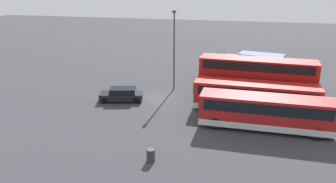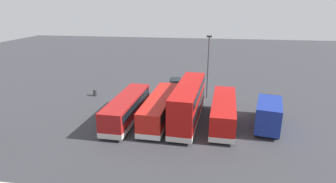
{
  "view_description": "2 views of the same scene",
  "coord_description": "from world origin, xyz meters",
  "px_view_note": "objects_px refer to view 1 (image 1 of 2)",
  "views": [
    {
      "loc": [
        33.96,
        9.14,
        12.59
      ],
      "look_at": [
        1.12,
        1.7,
        1.27
      ],
      "focal_mm": 36.93,
      "sensor_mm": 36.0,
      "label": 1
    },
    {
      "loc": [
        -3.88,
        40.14,
        13.29
      ],
      "look_at": [
        1.78,
        4.16,
        1.55
      ],
      "focal_mm": 29.44,
      "sensor_mm": 36.0,
      "label": 2
    }
  ],
  "objects_px": {
    "box_truck_blue": "(254,65)",
    "bus_single_deck_fourth": "(265,112)",
    "bus_single_deck_near_end": "(255,76)",
    "lamp_post_tall": "(174,45)",
    "bus_single_deck_third": "(256,96)",
    "waste_bin_yellow": "(151,155)",
    "car_hatchback_silver": "(122,95)",
    "bus_double_decker_second": "(256,79)"
  },
  "relations": [
    {
      "from": "box_truck_blue",
      "to": "bus_single_deck_fourth",
      "type": "bearing_deg",
      "value": 2.83
    },
    {
      "from": "bus_single_deck_near_end",
      "to": "lamp_post_tall",
      "type": "height_order",
      "value": "lamp_post_tall"
    },
    {
      "from": "bus_single_deck_third",
      "to": "waste_bin_yellow",
      "type": "bearing_deg",
      "value": -33.05
    },
    {
      "from": "car_hatchback_silver",
      "to": "lamp_post_tall",
      "type": "xyz_separation_m",
      "value": [
        -5.09,
        4.55,
        4.5
      ]
    },
    {
      "from": "bus_single_deck_fourth",
      "to": "waste_bin_yellow",
      "type": "bearing_deg",
      "value": -47.32
    },
    {
      "from": "bus_single_deck_near_end",
      "to": "waste_bin_yellow",
      "type": "bearing_deg",
      "value": -21.69
    },
    {
      "from": "bus_single_deck_third",
      "to": "waste_bin_yellow",
      "type": "relative_size",
      "value": 12.4
    },
    {
      "from": "bus_single_deck_third",
      "to": "bus_double_decker_second",
      "type": "bearing_deg",
      "value": 178.82
    },
    {
      "from": "bus_single_deck_fourth",
      "to": "car_hatchback_silver",
      "type": "relative_size",
      "value": 2.37
    },
    {
      "from": "bus_single_deck_near_end",
      "to": "waste_bin_yellow",
      "type": "xyz_separation_m",
      "value": [
        18.58,
        -7.39,
        -1.15
      ]
    },
    {
      "from": "box_truck_blue",
      "to": "lamp_post_tall",
      "type": "relative_size",
      "value": 0.87
    },
    {
      "from": "bus_double_decker_second",
      "to": "waste_bin_yellow",
      "type": "bearing_deg",
      "value": -26.9
    },
    {
      "from": "bus_single_deck_third",
      "to": "lamp_post_tall",
      "type": "bearing_deg",
      "value": -120.16
    },
    {
      "from": "bus_single_deck_fourth",
      "to": "bus_single_deck_near_end",
      "type": "bearing_deg",
      "value": -176.44
    },
    {
      "from": "bus_single_deck_fourth",
      "to": "waste_bin_yellow",
      "type": "height_order",
      "value": "bus_single_deck_fourth"
    },
    {
      "from": "bus_single_deck_fourth",
      "to": "car_hatchback_silver",
      "type": "distance_m",
      "value": 14.98
    },
    {
      "from": "bus_double_decker_second",
      "to": "box_truck_blue",
      "type": "relative_size",
      "value": 1.52
    },
    {
      "from": "bus_single_deck_third",
      "to": "waste_bin_yellow",
      "type": "height_order",
      "value": "bus_single_deck_third"
    },
    {
      "from": "bus_double_decker_second",
      "to": "lamp_post_tall",
      "type": "height_order",
      "value": "lamp_post_tall"
    },
    {
      "from": "bus_double_decker_second",
      "to": "box_truck_blue",
      "type": "distance_m",
      "value": 8.98
    },
    {
      "from": "bus_single_deck_fourth",
      "to": "car_hatchback_silver",
      "type": "bearing_deg",
      "value": -105.43
    },
    {
      "from": "bus_double_decker_second",
      "to": "box_truck_blue",
      "type": "height_order",
      "value": "bus_double_decker_second"
    },
    {
      "from": "box_truck_blue",
      "to": "waste_bin_yellow",
      "type": "xyz_separation_m",
      "value": [
        23.5,
        -7.29,
        -1.23
      ]
    },
    {
      "from": "bus_double_decker_second",
      "to": "bus_single_deck_near_end",
      "type": "bearing_deg",
      "value": 179.89
    },
    {
      "from": "bus_single_deck_near_end",
      "to": "box_truck_blue",
      "type": "height_order",
      "value": "box_truck_blue"
    },
    {
      "from": "bus_single_deck_third",
      "to": "bus_single_deck_fourth",
      "type": "relative_size",
      "value": 1.05
    },
    {
      "from": "bus_double_decker_second",
      "to": "bus_single_deck_third",
      "type": "bearing_deg",
      "value": -1.18
    },
    {
      "from": "bus_single_deck_near_end",
      "to": "bus_double_decker_second",
      "type": "relative_size",
      "value": 0.91
    },
    {
      "from": "box_truck_blue",
      "to": "car_hatchback_silver",
      "type": "distance_m",
      "value": 18.23
    },
    {
      "from": "bus_single_deck_near_end",
      "to": "bus_double_decker_second",
      "type": "height_order",
      "value": "bus_double_decker_second"
    },
    {
      "from": "lamp_post_tall",
      "to": "waste_bin_yellow",
      "type": "bearing_deg",
      "value": 6.16
    },
    {
      "from": "bus_single_deck_fourth",
      "to": "bus_single_deck_third",
      "type": "bearing_deg",
      "value": -168.53
    },
    {
      "from": "bus_single_deck_third",
      "to": "box_truck_blue",
      "type": "bearing_deg",
      "value": -179.88
    },
    {
      "from": "box_truck_blue",
      "to": "bus_double_decker_second",
      "type": "bearing_deg",
      "value": 0.6
    },
    {
      "from": "bus_single_deck_near_end",
      "to": "car_hatchback_silver",
      "type": "bearing_deg",
      "value": -62.48
    },
    {
      "from": "lamp_post_tall",
      "to": "bus_single_deck_third",
      "type": "bearing_deg",
      "value": 59.84
    },
    {
      "from": "bus_double_decker_second",
      "to": "box_truck_blue",
      "type": "xyz_separation_m",
      "value": [
        -8.95,
        -0.09,
        -0.74
      ]
    },
    {
      "from": "bus_single_deck_near_end",
      "to": "car_hatchback_silver",
      "type": "xyz_separation_m",
      "value": [
        7.15,
        -13.72,
        -0.92
      ]
    },
    {
      "from": "bus_single_deck_third",
      "to": "box_truck_blue",
      "type": "height_order",
      "value": "box_truck_blue"
    },
    {
      "from": "bus_single_deck_near_end",
      "to": "box_truck_blue",
      "type": "bearing_deg",
      "value": -178.83
    },
    {
      "from": "box_truck_blue",
      "to": "lamp_post_tall",
      "type": "distance_m",
      "value": 11.97
    },
    {
      "from": "bus_single_deck_near_end",
      "to": "bus_double_decker_second",
      "type": "xyz_separation_m",
      "value": [
        4.03,
        -0.01,
        0.83
      ]
    }
  ]
}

